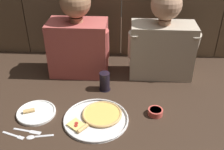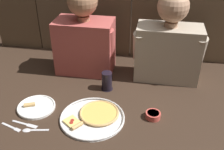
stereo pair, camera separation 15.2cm
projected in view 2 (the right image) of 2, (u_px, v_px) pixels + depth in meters
The scene contains 10 objects.
ground_plane at pixel (115, 111), 1.53m from camera, with size 3.20×3.20×0.00m, color #332319.
pizza_tray at pixel (94, 116), 1.48m from camera, with size 0.36×0.36×0.03m.
dinner_plate at pixel (36, 107), 1.55m from camera, with size 0.22×0.22×0.03m.
drinking_glass at pixel (107, 81), 1.69m from camera, with size 0.08×0.08×0.12m.
dipping_bowl at pixel (153, 115), 1.47m from camera, with size 0.08×0.08×0.03m.
table_fork at pixel (12, 127), 1.41m from camera, with size 0.13×0.06×0.01m.
table_knife at pixel (25, 124), 1.44m from camera, with size 0.16×0.04×0.01m.
table_spoon at pixel (31, 130), 1.40m from camera, with size 0.14×0.05×0.01m.
diner_left at pixel (84, 34), 1.78m from camera, with size 0.42×0.23×0.60m.
diner_right at pixel (169, 40), 1.70m from camera, with size 0.45×0.21×0.60m.
Camera 2 is at (0.20, -1.18, 0.98)m, focal length 42.83 mm.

